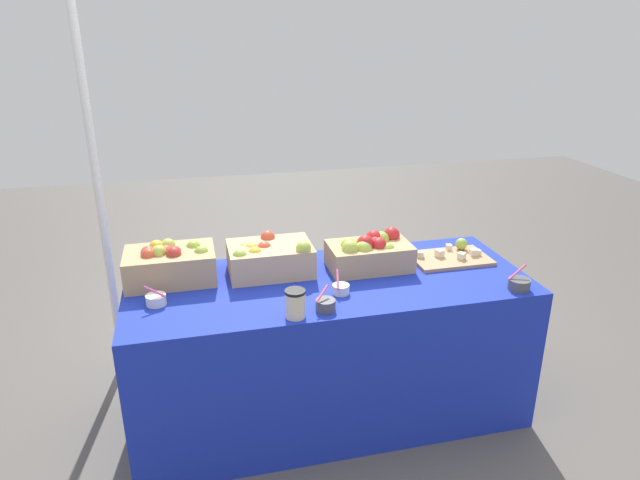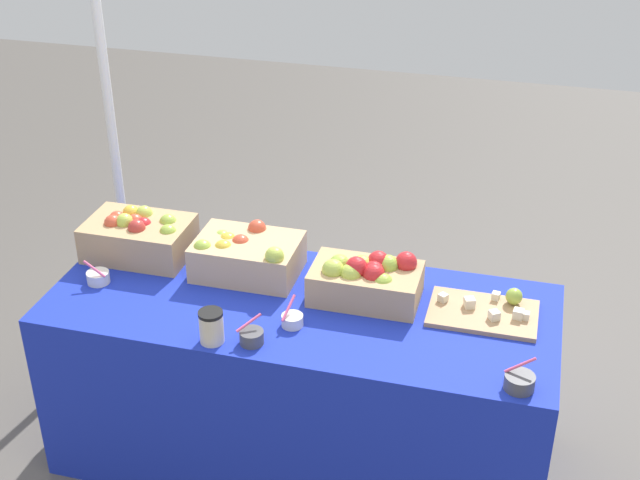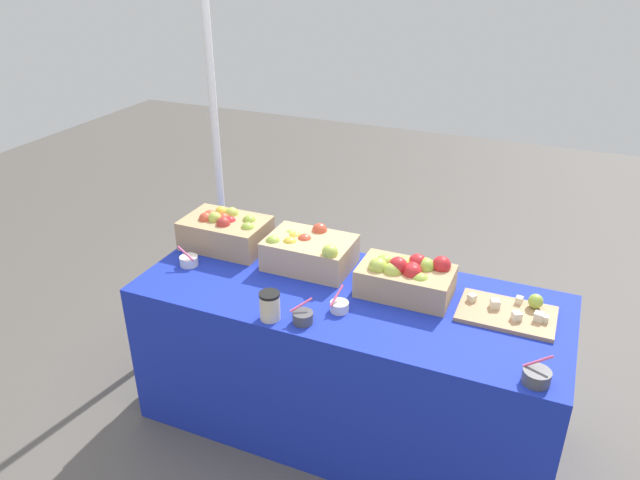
{
  "view_description": "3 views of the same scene",
  "coord_description": "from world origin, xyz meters",
  "px_view_note": "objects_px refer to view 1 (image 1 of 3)",
  "views": [
    {
      "loc": [
        -0.62,
        -2.35,
        1.88
      ],
      "look_at": [
        -0.05,
        -0.01,
        0.95
      ],
      "focal_mm": 31.58,
      "sensor_mm": 36.0,
      "label": 1
    },
    {
      "loc": [
        0.77,
        -2.6,
        2.52
      ],
      "look_at": [
        0.07,
        0.03,
        1.0
      ],
      "focal_mm": 48.69,
      "sensor_mm": 36.0,
      "label": 2
    },
    {
      "loc": [
        0.78,
        -2.15,
        2.15
      ],
      "look_at": [
        -0.14,
        -0.0,
        0.97
      ],
      "focal_mm": 33.96,
      "sensor_mm": 36.0,
      "label": 3
    }
  ],
  "objects_px": {
    "cutting_board_back": "(452,256)",
    "tent_pole": "(100,203)",
    "apple_crate_left": "(170,263)",
    "coffee_cup": "(295,304)",
    "sample_bowl_extra": "(156,300)",
    "sample_bowl_far": "(519,284)",
    "apple_crate_right": "(370,252)",
    "sample_bowl_near": "(326,305)",
    "sample_bowl_mid": "(341,289)",
    "apple_crate_middle": "(269,257)"
  },
  "relations": [
    {
      "from": "sample_bowl_extra",
      "to": "apple_crate_middle",
      "type": "bearing_deg",
      "value": 22.62
    },
    {
      "from": "apple_crate_left",
      "to": "sample_bowl_near",
      "type": "xyz_separation_m",
      "value": [
        0.64,
        -0.46,
        -0.06
      ]
    },
    {
      "from": "sample_bowl_far",
      "to": "coffee_cup",
      "type": "distance_m",
      "value": 1.05
    },
    {
      "from": "sample_bowl_extra",
      "to": "sample_bowl_far",
      "type": "bearing_deg",
      "value": -8.29
    },
    {
      "from": "apple_crate_left",
      "to": "sample_bowl_mid",
      "type": "bearing_deg",
      "value": -23.74
    },
    {
      "from": "apple_crate_left",
      "to": "sample_bowl_mid",
      "type": "height_order",
      "value": "apple_crate_left"
    },
    {
      "from": "sample_bowl_extra",
      "to": "coffee_cup",
      "type": "bearing_deg",
      "value": -23.74
    },
    {
      "from": "cutting_board_back",
      "to": "apple_crate_right",
      "type": "bearing_deg",
      "value": -178.99
    },
    {
      "from": "apple_crate_middle",
      "to": "sample_bowl_near",
      "type": "relative_size",
      "value": 4.11
    },
    {
      "from": "sample_bowl_far",
      "to": "apple_crate_right",
      "type": "bearing_deg",
      "value": 146.37
    },
    {
      "from": "cutting_board_back",
      "to": "sample_bowl_mid",
      "type": "height_order",
      "value": "sample_bowl_mid"
    },
    {
      "from": "sample_bowl_far",
      "to": "tent_pole",
      "type": "height_order",
      "value": "tent_pole"
    },
    {
      "from": "apple_crate_left",
      "to": "tent_pole",
      "type": "relative_size",
      "value": 0.21
    },
    {
      "from": "coffee_cup",
      "to": "sample_bowl_extra",
      "type": "bearing_deg",
      "value": 156.26
    },
    {
      "from": "cutting_board_back",
      "to": "tent_pole",
      "type": "bearing_deg",
      "value": 161.69
    },
    {
      "from": "sample_bowl_near",
      "to": "sample_bowl_mid",
      "type": "height_order",
      "value": "sample_bowl_mid"
    },
    {
      "from": "sample_bowl_near",
      "to": "tent_pole",
      "type": "xyz_separation_m",
      "value": [
        -0.99,
        0.97,
        0.23
      ]
    },
    {
      "from": "apple_crate_left",
      "to": "tent_pole",
      "type": "height_order",
      "value": "tent_pole"
    },
    {
      "from": "tent_pole",
      "to": "sample_bowl_mid",
      "type": "bearing_deg",
      "value": -37.3
    },
    {
      "from": "sample_bowl_far",
      "to": "sample_bowl_mid",
      "type": "bearing_deg",
      "value": 169.41
    },
    {
      "from": "apple_crate_right",
      "to": "sample_bowl_extra",
      "type": "bearing_deg",
      "value": -171.26
    },
    {
      "from": "coffee_cup",
      "to": "apple_crate_middle",
      "type": "bearing_deg",
      "value": 94.5
    },
    {
      "from": "sample_bowl_mid",
      "to": "tent_pole",
      "type": "xyz_separation_m",
      "value": [
        -1.09,
        0.83,
        0.23
      ]
    },
    {
      "from": "cutting_board_back",
      "to": "sample_bowl_extra",
      "type": "height_order",
      "value": "sample_bowl_extra"
    },
    {
      "from": "apple_crate_middle",
      "to": "tent_pole",
      "type": "distance_m",
      "value": 0.98
    },
    {
      "from": "sample_bowl_far",
      "to": "sample_bowl_extra",
      "type": "height_order",
      "value": "sample_bowl_far"
    },
    {
      "from": "apple_crate_right",
      "to": "cutting_board_back",
      "type": "xyz_separation_m",
      "value": [
        0.45,
        0.01,
        -0.07
      ]
    },
    {
      "from": "apple_crate_middle",
      "to": "sample_bowl_far",
      "type": "bearing_deg",
      "value": -22.78
    },
    {
      "from": "apple_crate_right",
      "to": "sample_bowl_near",
      "type": "distance_m",
      "value": 0.5
    },
    {
      "from": "sample_bowl_far",
      "to": "coffee_cup",
      "type": "xyz_separation_m",
      "value": [
        -1.05,
        -0.01,
        0.03
      ]
    },
    {
      "from": "sample_bowl_extra",
      "to": "coffee_cup",
      "type": "height_order",
      "value": "coffee_cup"
    },
    {
      "from": "apple_crate_left",
      "to": "cutting_board_back",
      "type": "distance_m",
      "value": 1.41
    },
    {
      "from": "sample_bowl_mid",
      "to": "apple_crate_left",
      "type": "bearing_deg",
      "value": 156.26
    },
    {
      "from": "apple_crate_right",
      "to": "sample_bowl_mid",
      "type": "height_order",
      "value": "apple_crate_right"
    },
    {
      "from": "apple_crate_left",
      "to": "apple_crate_middle",
      "type": "xyz_separation_m",
      "value": [
        0.47,
        -0.02,
        -0.01
      ]
    },
    {
      "from": "sample_bowl_near",
      "to": "apple_crate_left",
      "type": "bearing_deg",
      "value": 143.95
    },
    {
      "from": "apple_crate_middle",
      "to": "cutting_board_back",
      "type": "xyz_separation_m",
      "value": [
        0.94,
        -0.06,
        -0.06
      ]
    },
    {
      "from": "sample_bowl_extra",
      "to": "cutting_board_back",
      "type": "bearing_deg",
      "value": 6.4
    },
    {
      "from": "sample_bowl_far",
      "to": "sample_bowl_extra",
      "type": "distance_m",
      "value": 1.63
    },
    {
      "from": "apple_crate_middle",
      "to": "sample_bowl_mid",
      "type": "relative_size",
      "value": 3.95
    },
    {
      "from": "apple_crate_left",
      "to": "sample_bowl_near",
      "type": "height_order",
      "value": "apple_crate_left"
    },
    {
      "from": "sample_bowl_mid",
      "to": "sample_bowl_far",
      "type": "height_order",
      "value": "sample_bowl_far"
    },
    {
      "from": "sample_bowl_mid",
      "to": "tent_pole",
      "type": "distance_m",
      "value": 1.39
    },
    {
      "from": "cutting_board_back",
      "to": "tent_pole",
      "type": "distance_m",
      "value": 1.87
    },
    {
      "from": "sample_bowl_near",
      "to": "sample_bowl_extra",
      "type": "bearing_deg",
      "value": 162.45
    },
    {
      "from": "sample_bowl_mid",
      "to": "coffee_cup",
      "type": "relative_size",
      "value": 0.84
    },
    {
      "from": "apple_crate_middle",
      "to": "tent_pole",
      "type": "bearing_deg",
      "value": 147.08
    },
    {
      "from": "cutting_board_back",
      "to": "sample_bowl_near",
      "type": "distance_m",
      "value": 0.86
    },
    {
      "from": "tent_pole",
      "to": "sample_bowl_extra",
      "type": "bearing_deg",
      "value": -69.23
    },
    {
      "from": "sample_bowl_near",
      "to": "sample_bowl_extra",
      "type": "height_order",
      "value": "sample_bowl_extra"
    }
  ]
}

